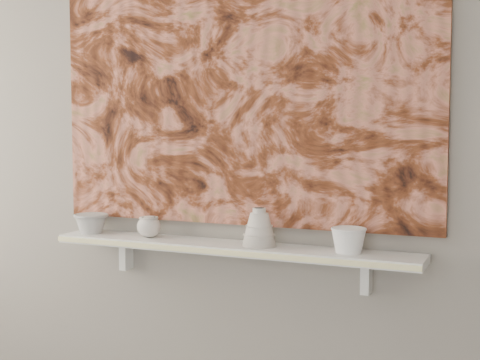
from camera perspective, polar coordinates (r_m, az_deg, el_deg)
The scene contains 11 objects.
wall_back at distance 2.49m, azimuth 0.01°, elevation 4.44°, with size 3.60×3.60×0.00m, color gray.
shelf at distance 2.45m, azimuth -0.89°, elevation -5.80°, with size 1.40×0.18×0.03m, color silver.
shelf_stripe at distance 2.36m, azimuth -1.84°, elevation -6.17°, with size 1.40×0.01×0.02m, color #F0E7A0.
bracket_left at distance 2.75m, azimuth -9.68°, elevation -6.29°, with size 0.03×0.06×0.12m, color silver.
bracket_right at distance 2.37m, azimuth 10.74°, elevation -8.09°, with size 0.03×0.06×0.12m, color silver.
painting at distance 2.49m, azimuth -0.13°, elevation 8.82°, with size 1.50×0.03×1.10m, color #642D16.
house_motif at distance 2.33m, azimuth 9.94°, elevation 1.46°, with size 0.09×0.00×0.08m, color black.
bowl_grey at distance 2.75m, azimuth -12.59°, elevation -3.61°, with size 0.14×0.14×0.08m, color gray, non-canonical shape.
cup_cream at distance 2.60m, azimuth -7.78°, elevation -3.97°, with size 0.09×0.09×0.08m, color beige, non-canonical shape.
bell_vessel at distance 2.39m, azimuth 1.65°, elevation -4.02°, with size 0.12×0.12×0.14m, color beige, non-canonical shape.
bowl_white at distance 2.29m, azimuth 9.25°, elevation -5.08°, with size 0.12×0.12×0.09m, color white, non-canonical shape.
Camera 1 is at (1.01, -0.68, 1.35)m, focal length 50.00 mm.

